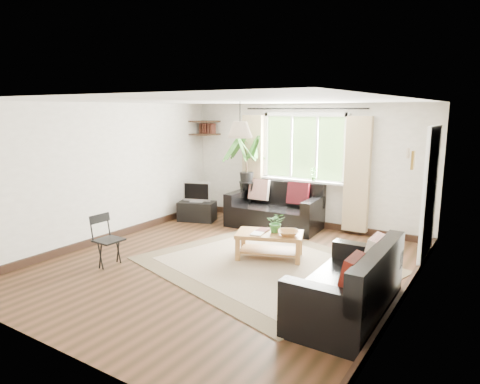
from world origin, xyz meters
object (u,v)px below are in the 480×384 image
Objects in this scene: coffee_table at (269,246)px; palm_stand at (247,178)px; folding_chair at (109,241)px; sofa_right at (346,282)px; tv_stand at (197,211)px; sofa_back at (274,207)px.

palm_stand is (-1.48, 1.71, 0.70)m from coffee_table.
palm_stand is at bearing -4.60° from folding_chair.
sofa_right reaches higher than tv_stand.
coffee_table is 2.68m from tv_stand.
coffee_table is at bearing -45.97° from tv_stand.
sofa_back reaches higher than folding_chair.
tv_stand is (-4.00, 2.41, -0.20)m from sofa_right.
sofa_right is 1.67× the size of coffee_table.
coffee_table is 0.56× the size of palm_stand.
folding_chair is at bearing -84.03° from sofa_right.
coffee_table reaches higher than tv_stand.
coffee_table is at bearing -49.17° from palm_stand.
tv_stand is at bearing -169.29° from sofa_back.
sofa_back is at bearing -16.68° from folding_chair.
coffee_table is at bearing -47.97° from folding_chair.
tv_stand is 2.84m from folding_chair.
sofa_back is 0.98× the size of palm_stand.
folding_chair is (-0.36, -3.27, -0.53)m from palm_stand.
coffee_table is (0.78, -1.61, -0.21)m from sofa_back.
tv_stand is 0.98× the size of folding_chair.
coffee_table is at bearing -67.25° from sofa_back.
palm_stand reaches higher than coffee_table.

